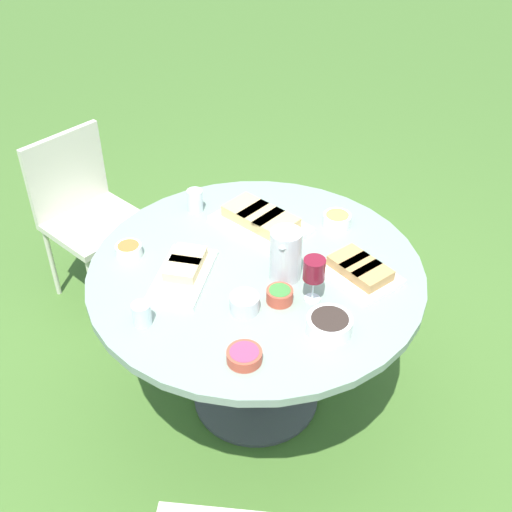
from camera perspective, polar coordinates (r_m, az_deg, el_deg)
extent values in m
plane|color=#446B2B|center=(3.04, 0.00, -12.31)|extent=(40.00, 40.00, 0.00)
cylinder|color=#4C4C51|center=(3.03, 0.00, -12.20)|extent=(0.57, 0.57, 0.02)
cylinder|color=#4C4C51|center=(2.77, 0.00, -7.36)|extent=(0.11, 0.11, 0.71)
cylinder|color=gray|center=(2.52, 0.00, -1.40)|extent=(1.32, 1.32, 0.03)
cube|color=beige|center=(3.39, -14.02, 2.77)|extent=(0.58, 0.57, 0.04)
cube|color=beige|center=(3.42, -16.53, 7.14)|extent=(0.41, 0.22, 0.42)
cylinder|color=beige|center=(3.32, -14.22, -3.20)|extent=(0.03, 0.03, 0.43)
cylinder|color=beige|center=(3.49, -9.11, -0.15)|extent=(0.03, 0.03, 0.43)
cylinder|color=beige|center=(3.58, -17.69, -0.53)|extent=(0.03, 0.03, 0.43)
cylinder|color=beige|center=(3.74, -12.78, 2.20)|extent=(0.03, 0.03, 0.43)
cylinder|color=silver|center=(2.40, 2.65, 0.10)|extent=(0.12, 0.12, 0.21)
cone|color=silver|center=(2.31, 2.39, 1.05)|extent=(0.03, 0.03, 0.03)
cylinder|color=silver|center=(2.37, 5.01, -3.80)|extent=(0.06, 0.06, 0.01)
cylinder|color=silver|center=(2.34, 5.07, -2.87)|extent=(0.01, 0.01, 0.10)
cylinder|color=maroon|center=(2.28, 5.19, -1.17)|extent=(0.08, 0.08, 0.08)
cube|color=white|center=(2.47, -6.52, -1.78)|extent=(0.36, 0.21, 0.02)
cube|color=#E0C184|center=(2.51, -6.03, -0.13)|extent=(0.13, 0.13, 0.04)
cube|color=#E0C184|center=(2.45, -6.57, -1.23)|extent=(0.13, 0.13, 0.04)
cube|color=white|center=(2.73, 0.41, 2.87)|extent=(0.39, 0.46, 0.02)
cube|color=tan|center=(2.66, 1.83, 2.75)|extent=(0.20, 0.19, 0.05)
cube|color=tan|center=(2.71, 0.41, 3.47)|extent=(0.20, 0.19, 0.05)
cube|color=tan|center=(2.76, -0.96, 4.17)|extent=(0.20, 0.19, 0.05)
cube|color=white|center=(2.49, 9.17, -1.61)|extent=(0.34, 0.36, 0.02)
cube|color=#B2844C|center=(2.44, 10.32, -1.80)|extent=(0.17, 0.16, 0.04)
cube|color=#B2844C|center=(2.47, 9.24, -1.06)|extent=(0.17, 0.16, 0.04)
cube|color=#B2844C|center=(2.51, 8.19, -0.33)|extent=(0.17, 0.16, 0.04)
cylinder|color=white|center=(2.75, 7.21, 3.21)|extent=(0.12, 0.12, 0.05)
cylinder|color=#E0C147|center=(2.74, 7.24, 3.47)|extent=(0.10, 0.10, 0.02)
cylinder|color=#B74733|center=(2.34, 2.12, -3.53)|extent=(0.10, 0.10, 0.05)
cylinder|color=#387533|center=(2.33, 2.12, -3.24)|extent=(0.08, 0.08, 0.02)
cylinder|color=white|center=(2.24, 6.54, -6.10)|extent=(0.16, 0.16, 0.06)
cylinder|color=#2D231E|center=(2.23, 6.57, -5.77)|extent=(0.13, 0.13, 0.03)
cylinder|color=#B74733|center=(2.13, -1.04, -8.88)|extent=(0.12, 0.12, 0.04)
cylinder|color=#D6385B|center=(2.12, -1.05, -8.66)|extent=(0.10, 0.10, 0.02)
cylinder|color=silver|center=(2.30, -1.02, -4.22)|extent=(0.11, 0.11, 0.06)
cylinder|color=silver|center=(2.29, -1.03, -3.87)|extent=(0.09, 0.09, 0.03)
cylinder|color=white|center=(2.61, -11.23, 0.50)|extent=(0.10, 0.10, 0.05)
cylinder|color=#CC662D|center=(2.60, -11.27, 0.75)|extent=(0.09, 0.09, 0.02)
cylinder|color=silver|center=(2.28, -10.12, -5.11)|extent=(0.07, 0.07, 0.09)
cylinder|color=silver|center=(2.82, -5.44, 4.93)|extent=(0.07, 0.07, 0.10)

